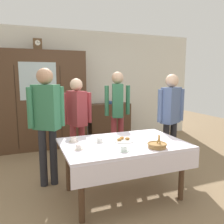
{
  "coord_description": "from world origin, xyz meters",
  "views": [
    {
      "loc": [
        -1.2,
        -2.9,
        1.62
      ],
      "look_at": [
        0.0,
        0.2,
        1.1
      ],
      "focal_mm": 36.65,
      "sensor_mm": 36.0,
      "label": 1
    }
  ],
  "objects_px": {
    "person_by_cabinet": "(77,115)",
    "mantel_clock": "(38,44)",
    "wall_cabinet": "(39,101)",
    "tea_cup_center": "(124,149)",
    "person_behind_table_left": "(117,106)",
    "spoon_far_left": "(101,137)",
    "pastry_plate": "(123,140)",
    "spoon_near_left": "(140,134)",
    "tea_cup_far_right": "(74,140)",
    "person_beside_shelf": "(46,115)",
    "dining_table": "(124,150)",
    "tea_cup_mid_left": "(100,140)",
    "bookshelf_low": "(110,122)",
    "tea_cup_front_edge": "(79,147)",
    "book_stack": "(110,102)",
    "spoon_near_right": "(91,139)",
    "person_near_right_end": "(171,112)",
    "bread_basket": "(157,145)"
  },
  "relations": [
    {
      "from": "book_stack",
      "to": "tea_cup_front_edge",
      "type": "xyz_separation_m",
      "value": [
        -1.41,
        -2.69,
        -0.2
      ]
    },
    {
      "from": "bread_basket",
      "to": "person_behind_table_left",
      "type": "xyz_separation_m",
      "value": [
        0.18,
        1.71,
        0.26
      ]
    },
    {
      "from": "book_stack",
      "to": "spoon_near_right",
      "type": "xyz_separation_m",
      "value": [
        -1.16,
        -2.33,
        -0.22
      ]
    },
    {
      "from": "tea_cup_mid_left",
      "to": "person_beside_shelf",
      "type": "height_order",
      "value": "person_beside_shelf"
    },
    {
      "from": "dining_table",
      "to": "person_beside_shelf",
      "type": "bearing_deg",
      "value": 142.3
    },
    {
      "from": "dining_table",
      "to": "pastry_plate",
      "type": "height_order",
      "value": "pastry_plate"
    },
    {
      "from": "spoon_near_right",
      "to": "person_beside_shelf",
      "type": "height_order",
      "value": "person_beside_shelf"
    },
    {
      "from": "dining_table",
      "to": "tea_cup_far_right",
      "type": "xyz_separation_m",
      "value": [
        -0.61,
        0.29,
        0.13
      ]
    },
    {
      "from": "wall_cabinet",
      "to": "tea_cup_center",
      "type": "bearing_deg",
      "value": -75.28
    },
    {
      "from": "dining_table",
      "to": "wall_cabinet",
      "type": "xyz_separation_m",
      "value": [
        -0.9,
        2.59,
        0.44
      ]
    },
    {
      "from": "tea_cup_mid_left",
      "to": "person_behind_table_left",
      "type": "distance_m",
      "value": 1.46
    },
    {
      "from": "tea_cup_front_edge",
      "to": "person_behind_table_left",
      "type": "distance_m",
      "value": 1.82
    },
    {
      "from": "person_beside_shelf",
      "to": "person_behind_table_left",
      "type": "bearing_deg",
      "value": 25.93
    },
    {
      "from": "tea_cup_front_edge",
      "to": "tea_cup_center",
      "type": "distance_m",
      "value": 0.54
    },
    {
      "from": "tea_cup_center",
      "to": "person_by_cabinet",
      "type": "relative_size",
      "value": 0.08
    },
    {
      "from": "wall_cabinet",
      "to": "tea_cup_front_edge",
      "type": "distance_m",
      "value": 2.67
    },
    {
      "from": "person_behind_table_left",
      "to": "person_beside_shelf",
      "type": "distance_m",
      "value": 1.54
    },
    {
      "from": "dining_table",
      "to": "bread_basket",
      "type": "height_order",
      "value": "bread_basket"
    },
    {
      "from": "pastry_plate",
      "to": "person_beside_shelf",
      "type": "height_order",
      "value": "person_beside_shelf"
    },
    {
      "from": "bookshelf_low",
      "to": "person_beside_shelf",
      "type": "height_order",
      "value": "person_beside_shelf"
    },
    {
      "from": "dining_table",
      "to": "spoon_near_left",
      "type": "xyz_separation_m",
      "value": [
        0.43,
        0.35,
        0.1
      ]
    },
    {
      "from": "mantel_clock",
      "to": "tea_cup_mid_left",
      "type": "relative_size",
      "value": 1.85
    },
    {
      "from": "dining_table",
      "to": "person_near_right_end",
      "type": "height_order",
      "value": "person_near_right_end"
    },
    {
      "from": "tea_cup_front_edge",
      "to": "tea_cup_mid_left",
      "type": "xyz_separation_m",
      "value": [
        0.33,
        0.2,
        -0.0
      ]
    },
    {
      "from": "tea_cup_front_edge",
      "to": "person_by_cabinet",
      "type": "relative_size",
      "value": 0.08
    },
    {
      "from": "pastry_plate",
      "to": "spoon_near_left",
      "type": "distance_m",
      "value": 0.48
    },
    {
      "from": "dining_table",
      "to": "person_behind_table_left",
      "type": "distance_m",
      "value": 1.51
    },
    {
      "from": "person_by_cabinet",
      "to": "mantel_clock",
      "type": "bearing_deg",
      "value": 109.25
    },
    {
      "from": "mantel_clock",
      "to": "spoon_near_right",
      "type": "bearing_deg",
      "value": -77.65
    },
    {
      "from": "person_behind_table_left",
      "to": "spoon_far_left",
      "type": "bearing_deg",
      "value": -124.33
    },
    {
      "from": "bookshelf_low",
      "to": "tea_cup_front_edge",
      "type": "distance_m",
      "value": 3.05
    },
    {
      "from": "book_stack",
      "to": "tea_cup_center",
      "type": "bearing_deg",
      "value": -107.52
    },
    {
      "from": "tea_cup_mid_left",
      "to": "tea_cup_front_edge",
      "type": "bearing_deg",
      "value": -148.19
    },
    {
      "from": "bookshelf_low",
      "to": "mantel_clock",
      "type": "bearing_deg",
      "value": -178.23
    },
    {
      "from": "book_stack",
      "to": "person_behind_table_left",
      "type": "xyz_separation_m",
      "value": [
        -0.31,
        -1.26,
        0.07
      ]
    },
    {
      "from": "spoon_near_right",
      "to": "tea_cup_mid_left",
      "type": "bearing_deg",
      "value": -62.43
    },
    {
      "from": "spoon_near_left",
      "to": "mantel_clock",
      "type": "bearing_deg",
      "value": 119.98
    },
    {
      "from": "tea_cup_far_right",
      "to": "person_beside_shelf",
      "type": "height_order",
      "value": "person_beside_shelf"
    },
    {
      "from": "spoon_far_left",
      "to": "book_stack",
      "type": "bearing_deg",
      "value": 66.38
    },
    {
      "from": "dining_table",
      "to": "mantel_clock",
      "type": "relative_size",
      "value": 6.74
    },
    {
      "from": "wall_cabinet",
      "to": "spoon_far_left",
      "type": "relative_size",
      "value": 18.21
    },
    {
      "from": "wall_cabinet",
      "to": "tea_cup_front_edge",
      "type": "xyz_separation_m",
      "value": [
        0.28,
        -2.64,
        -0.31
      ]
    },
    {
      "from": "person_near_right_end",
      "to": "dining_table",
      "type": "bearing_deg",
      "value": -152.52
    },
    {
      "from": "person_beside_shelf",
      "to": "book_stack",
      "type": "bearing_deg",
      "value": 48.74
    },
    {
      "from": "dining_table",
      "to": "wall_cabinet",
      "type": "bearing_deg",
      "value": 109.16
    },
    {
      "from": "wall_cabinet",
      "to": "spoon_near_left",
      "type": "xyz_separation_m",
      "value": [
        1.33,
        -2.24,
        -0.33
      ]
    },
    {
      "from": "book_stack",
      "to": "person_near_right_end",
      "type": "xyz_separation_m",
      "value": [
        0.36,
        -2.04,
        0.04
      ]
    },
    {
      "from": "mantel_clock",
      "to": "spoon_near_left",
      "type": "relative_size",
      "value": 2.02
    },
    {
      "from": "tea_cup_center",
      "to": "pastry_plate",
      "type": "bearing_deg",
      "value": 66.75
    },
    {
      "from": "bread_basket",
      "to": "person_by_cabinet",
      "type": "relative_size",
      "value": 0.15
    }
  ]
}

